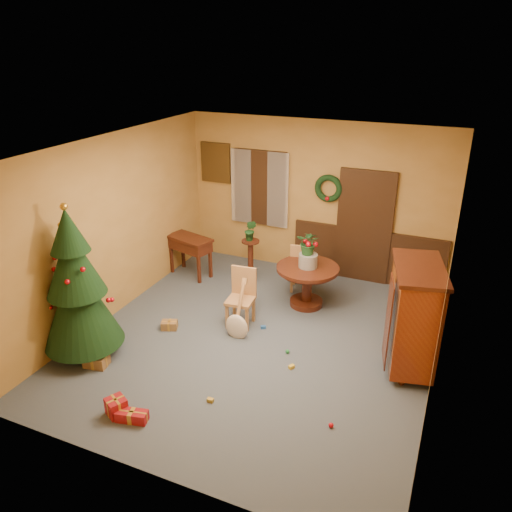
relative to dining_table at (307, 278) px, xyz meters
The scene contains 21 objects.
room_envelope 1.50m from the dining_table, 95.19° to the left, with size 5.50×5.50×5.50m.
dining_table is the anchor object (origin of this frame).
urn 0.33m from the dining_table, 75.96° to the left, with size 0.31×0.31×0.23m, color slate.
centerpiece_plant 0.65m from the dining_table, 75.96° to the left, with size 0.37×0.32×0.41m, color #1E4C23.
chair_near 1.22m from the dining_table, 128.97° to the right, with size 0.44×0.44×0.94m.
chair_far 0.52m from the dining_table, 118.44° to the left, with size 0.48×0.48×0.93m.
guitar 1.53m from the dining_table, 115.72° to the right, with size 0.37×0.17×0.87m, color beige, non-canonical shape.
plant_stand 1.29m from the dining_table, 161.41° to the left, with size 0.33×0.33×0.84m.
stand_plant 1.39m from the dining_table, 161.41° to the left, with size 0.22×0.18×0.40m, color #19471E.
christmas_tree 3.65m from the dining_table, 133.47° to the right, with size 1.10×1.10×2.28m.
writing_desk 2.42m from the dining_table, behind, with size 0.95×0.64×0.77m.
sideboard 2.13m from the dining_table, 30.33° to the right, with size 0.87×1.29×1.51m.
gift_a 3.56m from the dining_table, 127.54° to the right, with size 0.35×0.28×0.17m.
gift_b 3.74m from the dining_table, 110.07° to the right, with size 0.30×0.30×0.22m.
gift_c 2.39m from the dining_table, 137.71° to the right, with size 0.29×0.25×0.13m.
gift_d 3.69m from the dining_table, 106.46° to the right, with size 0.41×0.24×0.14m.
toy_a 1.17m from the dining_table, 111.05° to the right, with size 0.08×0.05×0.05m, color #2557A2.
toy_b 1.56m from the dining_table, 82.45° to the right, with size 0.06×0.06×0.06m, color #23823A.
toy_c 1.89m from the dining_table, 78.33° to the right, with size 0.08×0.05×0.05m, color gold.
toy_d 2.97m from the dining_table, 66.29° to the right, with size 0.06×0.06×0.06m, color red.
toy_e 2.91m from the dining_table, 96.72° to the right, with size 0.08×0.05×0.05m, color gold.
Camera 1 is at (2.50, -5.87, 4.21)m, focal length 35.00 mm.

